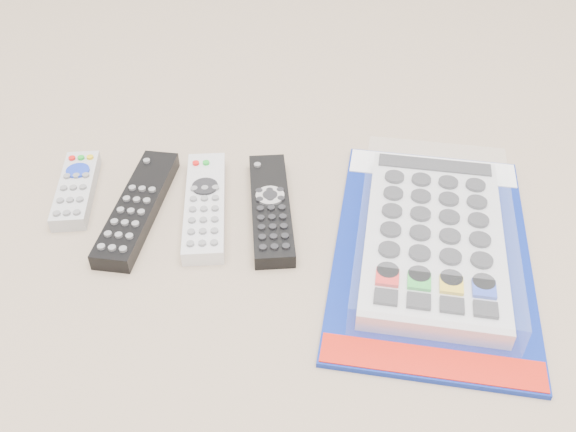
{
  "coord_description": "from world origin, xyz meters",
  "views": [
    {
      "loc": [
        0.06,
        -0.59,
        0.52
      ],
      "look_at": [
        0.04,
        -0.01,
        0.01
      ],
      "focal_mm": 40.0,
      "sensor_mm": 36.0,
      "label": 1
    }
  ],
  "objects_px": {
    "remote_silver_dvd": "(205,205)",
    "remote_large_black": "(271,208)",
    "remote_small_grey": "(76,189)",
    "remote_slim_black": "(138,207)",
    "jumbo_remote_packaged": "(434,235)"
  },
  "relations": [
    {
      "from": "remote_small_grey",
      "to": "remote_slim_black",
      "type": "bearing_deg",
      "value": -28.42
    },
    {
      "from": "remote_silver_dvd",
      "to": "remote_small_grey",
      "type": "bearing_deg",
      "value": 165.27
    },
    {
      "from": "remote_small_grey",
      "to": "remote_large_black",
      "type": "distance_m",
      "value": 0.25
    },
    {
      "from": "remote_silver_dvd",
      "to": "remote_large_black",
      "type": "relative_size",
      "value": 0.98
    },
    {
      "from": "remote_silver_dvd",
      "to": "jumbo_remote_packaged",
      "type": "height_order",
      "value": "jumbo_remote_packaged"
    },
    {
      "from": "remote_large_black",
      "to": "jumbo_remote_packaged",
      "type": "bearing_deg",
      "value": -22.57
    },
    {
      "from": "remote_slim_black",
      "to": "remote_silver_dvd",
      "type": "height_order",
      "value": "remote_slim_black"
    },
    {
      "from": "remote_small_grey",
      "to": "remote_large_black",
      "type": "xyz_separation_m",
      "value": [
        0.25,
        -0.03,
        -0.0
      ]
    },
    {
      "from": "remote_large_black",
      "to": "remote_small_grey",
      "type": "bearing_deg",
      "value": 167.29
    },
    {
      "from": "remote_silver_dvd",
      "to": "remote_slim_black",
      "type": "bearing_deg",
      "value": 179.27
    },
    {
      "from": "remote_small_grey",
      "to": "remote_large_black",
      "type": "relative_size",
      "value": 0.73
    },
    {
      "from": "remote_silver_dvd",
      "to": "remote_large_black",
      "type": "distance_m",
      "value": 0.08
    },
    {
      "from": "remote_large_black",
      "to": "jumbo_remote_packaged",
      "type": "distance_m",
      "value": 0.2
    },
    {
      "from": "jumbo_remote_packaged",
      "to": "remote_small_grey",
      "type": "bearing_deg",
      "value": 176.89
    },
    {
      "from": "remote_large_black",
      "to": "remote_slim_black",
      "type": "bearing_deg",
      "value": 175.66
    }
  ]
}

